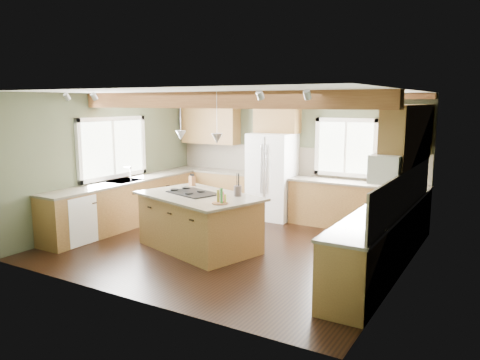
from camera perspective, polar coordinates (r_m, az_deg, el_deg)
The scene contains 37 objects.
floor at distance 8.09m, azimuth -1.07°, elevation -8.06°, with size 5.60×5.60×0.00m, color black.
ceiling at distance 7.72m, azimuth -1.13°, elevation 10.68°, with size 5.60×5.60×0.00m, color silver.
wall_back at distance 9.99m, azimuth 6.48°, elevation 2.88°, with size 5.60×5.60×0.00m, color #4C543C.
wall_left at distance 9.56m, azimuth -15.53°, elevation 2.29°, with size 5.00×5.00×0.00m, color #4C543C.
wall_right at distance 6.77m, azimuth 19.47°, elevation -0.74°, with size 5.00×5.00×0.00m, color #4C543C.
ceiling_beam at distance 7.40m, azimuth -2.65°, elevation 9.71°, with size 5.55×0.26×0.26m, color #593019.
soffit_trim at distance 9.84m, azimuth 6.37°, elevation 10.01°, with size 5.55×0.20×0.10m, color #593019.
backsplash_back at distance 9.99m, azimuth 6.43°, elevation 2.36°, with size 5.58×0.03×0.58m, color brown.
backsplash_right at distance 6.84m, azimuth 19.39°, elevation -1.41°, with size 0.03×3.70×0.58m, color brown.
base_cab_back_left at distance 10.72m, azimuth -3.03°, elevation -1.28°, with size 2.02×0.60×0.88m, color brown.
counter_back_left at distance 10.65m, azimuth -3.05°, elevation 1.16°, with size 2.06×0.64×0.04m, color #463F33.
base_cab_back_right at distance 9.34m, azimuth 13.98°, elevation -3.16°, with size 2.62×0.60×0.88m, color brown.
counter_back_right at distance 9.26m, azimuth 14.10°, elevation -0.38°, with size 2.66×0.64×0.04m, color #463F33.
base_cab_left at distance 9.53m, azimuth -13.83°, elevation -2.91°, with size 0.60×3.70×0.88m, color brown.
counter_left at distance 9.44m, azimuth -13.94°, elevation -0.18°, with size 0.64×3.74×0.04m, color #463F33.
base_cab_right at distance 7.08m, azimuth 16.77°, elevation -7.34°, with size 0.60×3.70×0.88m, color brown.
counter_right at distance 6.96m, azimuth 16.95°, elevation -3.71°, with size 0.64×3.74×0.04m, color #463F33.
upper_cab_back_left at distance 10.76m, azimuth -3.62°, elevation 6.86°, with size 1.40×0.35×0.90m, color brown.
upper_cab_over_fridge at distance 9.90m, azimuth 4.55°, elevation 7.78°, with size 0.96×0.35×0.70m, color brown.
upper_cab_right at distance 7.61m, azimuth 19.80°, elevation 5.24°, with size 0.35×2.20×0.90m, color brown.
upper_cab_back_corner at distance 9.07m, azimuth 19.52°, elevation 5.85°, with size 0.90×0.35×0.90m, color brown.
window_left at distance 9.55m, azimuth -15.30°, elevation 3.81°, with size 0.04×1.60×1.05m, color white.
window_back at distance 9.54m, azimuth 12.78°, elevation 3.90°, with size 1.10×0.04×1.00m, color white.
sink at distance 9.44m, azimuth -13.94°, elevation -0.15°, with size 0.50×0.65×0.03m, color #262628.
faucet at distance 9.29m, azimuth -13.19°, elevation 0.63°, with size 0.02×0.02×0.28m, color #B2B2B7.
dishwasher at distance 8.67m, azimuth -19.81°, elevation -4.49°, with size 0.60×0.60×0.84m, color white.
oven at distance 5.89m, azimuth 13.53°, elevation -10.74°, with size 0.60×0.72×0.84m, color white.
microwave at distance 6.73m, azimuth 17.67°, elevation 1.45°, with size 0.40×0.70×0.38m, color white.
pendant_left at distance 8.04m, azimuth -7.22°, elevation 5.42°, with size 0.18×0.18×0.16m, color #B2B2B7.
pendant_right at distance 7.28m, azimuth -2.83°, elevation 5.07°, with size 0.18×0.18×0.16m, color #B2B2B7.
refrigerator at distance 9.83m, azimuth 3.93°, elevation 0.46°, with size 0.90×0.74×1.80m, color white.
island at distance 7.89m, azimuth -4.98°, elevation -5.23°, with size 1.92×1.17×0.88m, color olive.
island_top at distance 7.79m, azimuth -5.02°, elevation -1.95°, with size 2.05×1.30×0.04m, color #463F33.
cooktop at distance 7.90m, azimuth -5.73°, elevation -1.57°, with size 0.83×0.55×0.02m, color black.
knife_block at distance 8.64m, azimuth -5.86°, elevation -0.10°, with size 0.11×0.08×0.18m, color brown.
utensil_crock at distance 7.64m, azimuth -0.29°, elevation -1.33°, with size 0.13×0.13×0.17m, color #423C35.
bottle_tray at distance 7.07m, azimuth -2.47°, elevation -1.97°, with size 0.25×0.25×0.23m, color brown, non-canonical shape.
Camera 1 is at (4.07, -6.56, 2.44)m, focal length 35.00 mm.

